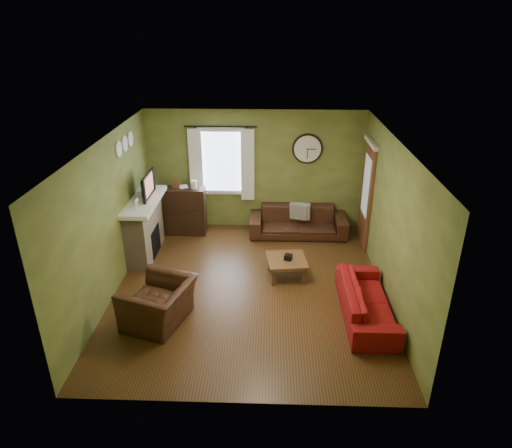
{
  "coord_description": "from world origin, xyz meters",
  "views": [
    {
      "loc": [
        0.35,
        -6.76,
        4.37
      ],
      "look_at": [
        0.1,
        0.4,
        1.05
      ],
      "focal_mm": 32.0,
      "sensor_mm": 36.0,
      "label": 1
    }
  ],
  "objects_px": {
    "armchair": "(159,303)",
    "coffee_table": "(287,268)",
    "sofa_red": "(367,301)",
    "sofa_brown": "(298,221)",
    "bookshelf": "(185,211)"
  },
  "relations": [
    {
      "from": "sofa_red",
      "to": "sofa_brown",
      "type": "bearing_deg",
      "value": 17.82
    },
    {
      "from": "armchair",
      "to": "coffee_table",
      "type": "bearing_deg",
      "value": 142.74
    },
    {
      "from": "bookshelf",
      "to": "armchair",
      "type": "bearing_deg",
      "value": -87.52
    },
    {
      "from": "bookshelf",
      "to": "coffee_table",
      "type": "relative_size",
      "value": 1.51
    },
    {
      "from": "bookshelf",
      "to": "coffee_table",
      "type": "distance_m",
      "value": 2.79
    },
    {
      "from": "bookshelf",
      "to": "sofa_red",
      "type": "height_order",
      "value": "bookshelf"
    },
    {
      "from": "bookshelf",
      "to": "armchair",
      "type": "relative_size",
      "value": 1.0
    },
    {
      "from": "sofa_red",
      "to": "armchair",
      "type": "bearing_deg",
      "value": 94.72
    },
    {
      "from": "bookshelf",
      "to": "armchair",
      "type": "height_order",
      "value": "bookshelf"
    },
    {
      "from": "sofa_brown",
      "to": "sofa_red",
      "type": "xyz_separation_m",
      "value": [
        0.93,
        -2.91,
        -0.03
      ]
    },
    {
      "from": "sofa_red",
      "to": "armchair",
      "type": "height_order",
      "value": "armchair"
    },
    {
      "from": "bookshelf",
      "to": "sofa_brown",
      "type": "bearing_deg",
      "value": 0.15
    },
    {
      "from": "bookshelf",
      "to": "sofa_brown",
      "type": "distance_m",
      "value": 2.43
    },
    {
      "from": "bookshelf",
      "to": "armchair",
      "type": "distance_m",
      "value": 3.17
    },
    {
      "from": "armchair",
      "to": "coffee_table",
      "type": "distance_m",
      "value": 2.44
    }
  ]
}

